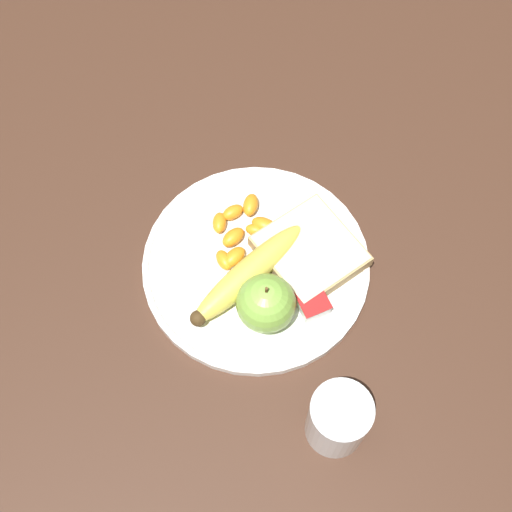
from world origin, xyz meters
TOP-DOWN VIEW (x-y plane):
  - ground_plane at (0.00, 0.00)m, footprint 3.00×3.00m
  - plate at (0.00, 0.00)m, footprint 0.28×0.28m
  - juice_glass at (-0.22, -0.00)m, footprint 0.07×0.07m
  - apple at (-0.07, 0.02)m, footprint 0.07×0.07m
  - banana at (-0.02, 0.02)m, footprint 0.10×0.18m
  - bread_slice at (-0.02, -0.06)m, footprint 0.13×0.13m
  - fork at (0.00, 0.01)m, footprint 0.06×0.19m
  - jam_packet at (-0.08, -0.04)m, footprint 0.04×0.03m
  - orange_segment_0 at (0.02, 0.04)m, footprint 0.03×0.02m
  - orange_segment_1 at (0.04, -0.03)m, footprint 0.04×0.04m
  - orange_segment_2 at (0.07, 0.02)m, footprint 0.03×0.03m
  - orange_segment_3 at (0.07, -0.00)m, footprint 0.02×0.03m
  - orange_segment_4 at (0.01, 0.02)m, footprint 0.03×0.04m
  - orange_segment_5 at (0.01, -0.02)m, footprint 0.03×0.02m
  - orange_segment_6 at (0.04, 0.01)m, footprint 0.03×0.04m
  - orange_segment_7 at (0.04, -0.02)m, footprint 0.03×0.03m
  - orange_segment_8 at (0.07, -0.02)m, footprint 0.04×0.03m
  - orange_segment_9 at (0.01, -0.04)m, footprint 0.03×0.02m

SIDE VIEW (x-z plane):
  - ground_plane at x=0.00m, z-range 0.00..0.00m
  - plate at x=0.00m, z-range 0.00..0.02m
  - fork at x=0.00m, z-range 0.01..0.02m
  - orange_segment_7 at x=0.04m, z-range 0.01..0.03m
  - orange_segment_9 at x=0.01m, z-range 0.01..0.03m
  - orange_segment_0 at x=0.02m, z-range 0.01..0.03m
  - orange_segment_2 at x=0.07m, z-range 0.01..0.03m
  - orange_segment_3 at x=0.07m, z-range 0.01..0.03m
  - orange_segment_5 at x=0.01m, z-range 0.01..0.03m
  - orange_segment_8 at x=0.07m, z-range 0.01..0.03m
  - orange_segment_6 at x=0.04m, z-range 0.01..0.03m
  - orange_segment_4 at x=0.01m, z-range 0.01..0.03m
  - orange_segment_1 at x=0.04m, z-range 0.01..0.03m
  - jam_packet at x=-0.08m, z-range 0.01..0.03m
  - bread_slice at x=-0.02m, z-range 0.01..0.03m
  - banana at x=-0.02m, z-range 0.01..0.05m
  - juice_glass at x=-0.22m, z-range 0.00..0.09m
  - apple at x=-0.07m, z-range 0.01..0.09m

